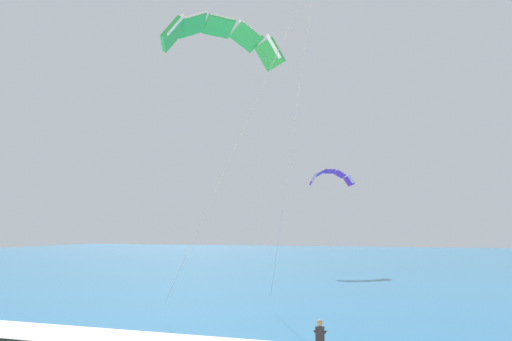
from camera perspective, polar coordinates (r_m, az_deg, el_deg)
name	(u,v)px	position (r m, az deg, el deg)	size (l,w,h in m)	color
sea	(373,261)	(77.80, 14.57, -11.00)	(200.00, 120.00, 0.20)	teal
kitesurfer	(320,340)	(18.70, 8.12, -20.45)	(0.55, 0.55, 1.69)	#232328
kite_primary	(222,35)	(29.64, -4.37, 16.72)	(9.99, 9.59, 17.37)	green
kite_distant	(330,175)	(55.85, 9.41, -0.63)	(5.27, 3.94, 2.14)	purple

